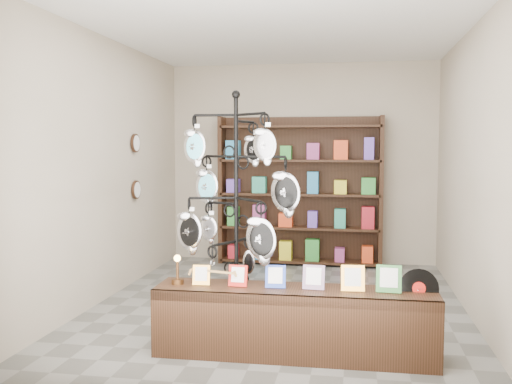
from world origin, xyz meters
TOP-DOWN VIEW (x-y plane):
  - ground at (0.00, 0.00)m, footprint 5.00×5.00m
  - room_envelope at (0.00, 0.00)m, footprint 5.00×5.00m
  - display_tree at (-0.22, -1.24)m, footprint 1.20×1.19m
  - front_shelf at (0.33, -1.50)m, footprint 2.34×0.50m
  - back_shelving at (0.00, 2.30)m, footprint 2.42×0.36m
  - wall_clocks at (-1.97, 0.80)m, footprint 0.03×0.24m

SIDE VIEW (x-z plane):
  - ground at x=0.00m, z-range 0.00..0.00m
  - front_shelf at x=0.33m, z-range -0.12..0.70m
  - back_shelving at x=0.00m, z-range -0.07..2.13m
  - display_tree at x=-0.22m, z-range 0.17..2.42m
  - wall_clocks at x=-1.97m, z-range 1.08..1.92m
  - room_envelope at x=0.00m, z-range -0.65..4.35m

